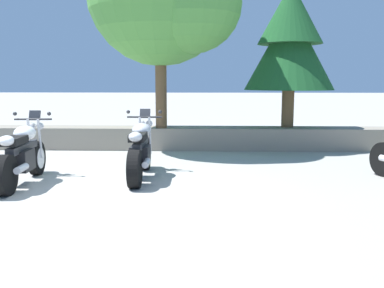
# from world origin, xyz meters

# --- Properties ---
(ground_plane) EXTENTS (120.00, 120.00, 0.00)m
(ground_plane) POSITION_xyz_m (0.00, 0.00, 0.00)
(ground_plane) COLOR #A3A099
(stone_wall) EXTENTS (36.00, 0.80, 0.55)m
(stone_wall) POSITION_xyz_m (0.00, 4.80, 0.28)
(stone_wall) COLOR gray
(stone_wall) RESTS_ON ground
(motorcycle_white_near_left) EXTENTS (0.67, 2.07, 1.18)m
(motorcycle_white_near_left) POSITION_xyz_m (-1.34, 0.95, 0.49)
(motorcycle_white_near_left) COLOR black
(motorcycle_white_near_left) RESTS_ON ground
(motorcycle_silver_centre) EXTENTS (0.67, 2.06, 1.18)m
(motorcycle_silver_centre) POSITION_xyz_m (0.56, 1.48, 0.49)
(motorcycle_silver_centre) COLOR black
(motorcycle_silver_centre) RESTS_ON ground
(pine_tree_mid_left) EXTENTS (2.23, 2.23, 3.54)m
(pine_tree_mid_left) POSITION_xyz_m (3.76, 4.96, 2.73)
(pine_tree_mid_left) COLOR brown
(pine_tree_mid_left) RESTS_ON stone_wall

